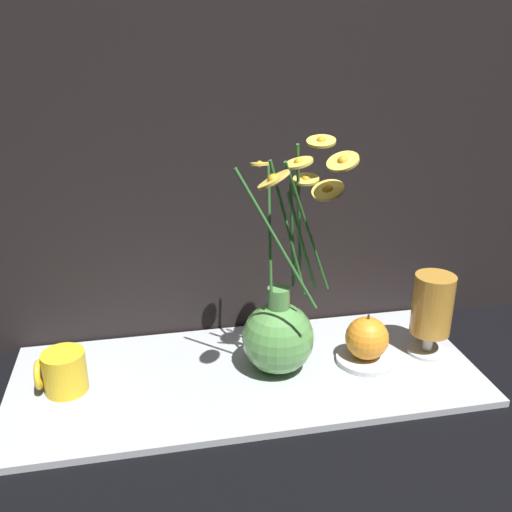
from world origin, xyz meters
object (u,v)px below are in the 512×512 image
Objects in this scene: tea_glass at (433,308)px; orange_fruit at (367,338)px; vase_with_flowers at (280,331)px; yellow_mug at (63,372)px.

orange_fruit is at bearing -177.64° from tea_glass.
vase_with_flowers is 4.84× the size of orange_fruit.
tea_glass reaches higher than orange_fruit.
tea_glass is 1.82× the size of orange_fruit.
orange_fruit is (0.16, -0.00, -0.03)m from vase_with_flowers.
yellow_mug is 0.64m from tea_glass.
yellow_mug is at bearing 178.20° from orange_fruit.
vase_with_flowers reaches higher than orange_fruit.
yellow_mug is 0.52× the size of tea_glass.
vase_with_flowers is 0.36m from yellow_mug.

